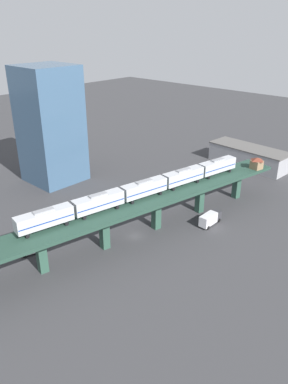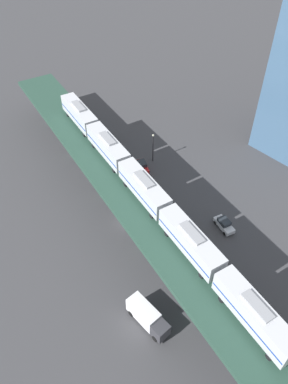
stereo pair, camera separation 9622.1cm
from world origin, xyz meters
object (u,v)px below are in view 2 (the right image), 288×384
(street_car_silver, at_px, (224,224))
(subway_train, at_px, (144,187))
(street_car_red, at_px, (142,166))
(delivery_truck, at_px, (147,316))
(street_car_white, at_px, (107,141))
(street_lamp, at_px, (153,146))

(street_car_silver, bearing_deg, subway_train, -36.39)
(street_car_red, distance_m, street_car_silver, 22.14)
(subway_train, xyz_separation_m, delivery_truck, (10.89, 13.09, -9.49))
(street_car_white, xyz_separation_m, delivery_truck, (22.14, 38.67, 0.82))
(street_car_white, bearing_deg, street_lamp, 108.23)
(subway_train, xyz_separation_m, street_car_silver, (-11.69, 8.62, -10.31))
(subway_train, xyz_separation_m, street_lamp, (-15.02, -14.14, -7.14))
(street_car_red, bearing_deg, street_car_silver, 90.87)
(subway_train, height_order, street_lamp, subway_train)
(subway_train, bearing_deg, street_lamp, -136.73)
(street_car_red, bearing_deg, delivery_truck, 50.11)
(subway_train, relative_size, street_car_red, 13.01)
(street_car_red, height_order, street_lamp, street_lamp)
(delivery_truck, bearing_deg, street_car_silver, -168.79)
(street_car_silver, relative_size, delivery_truck, 0.65)
(street_lamp, bearing_deg, street_car_silver, 81.69)
(street_car_red, height_order, delivery_truck, delivery_truck)
(street_car_white, bearing_deg, delivery_truck, 60.21)
(street_lamp, bearing_deg, street_car_white, -71.77)
(street_car_silver, xyz_separation_m, delivery_truck, (22.58, 4.48, 0.82))
(street_car_red, height_order, street_car_silver, same)
(street_car_silver, distance_m, street_car_white, 34.19)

